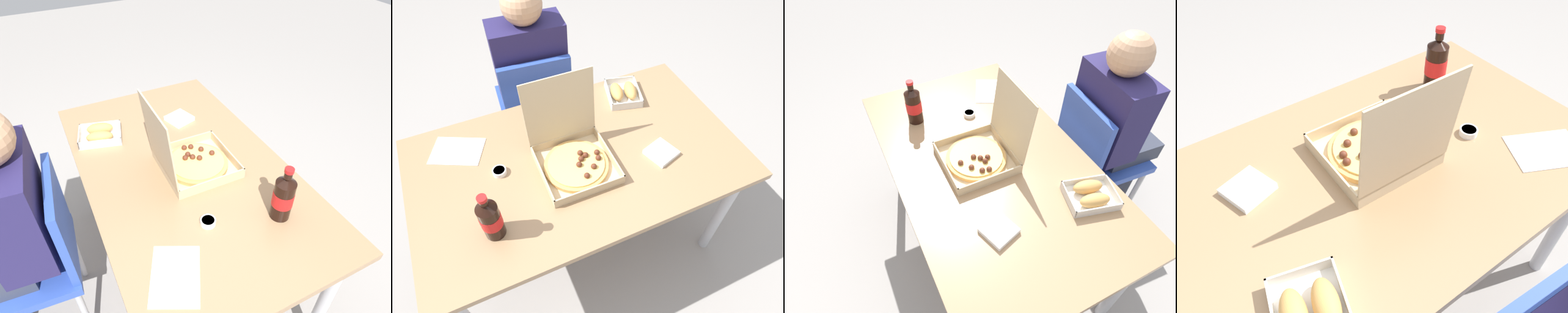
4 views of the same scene
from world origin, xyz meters
TOP-DOWN VIEW (x-y plane):
  - ground_plane at (0.00, 0.00)m, footprint 10.00×10.00m
  - dining_table at (0.00, 0.00)m, footprint 1.36×0.80m
  - chair at (0.01, 0.64)m, footprint 0.43×0.43m
  - diner_person at (0.02, 0.70)m, footprint 0.37×0.43m
  - pizza_box_open at (-0.02, -0.02)m, footprint 0.29×0.33m
  - bread_side_box at (0.35, 0.26)m, footprint 0.19×0.22m
  - cola_bottle at (-0.39, -0.20)m, footprint 0.07×0.07m
  - paper_menu at (-0.45, 0.23)m, footprint 0.25×0.23m
  - napkin_pile at (0.33, -0.13)m, footprint 0.14×0.14m
  - dipping_sauce_cup at (-0.31, 0.05)m, footprint 0.06×0.06m

SIDE VIEW (x-z plane):
  - ground_plane at x=0.00m, z-range 0.00..0.00m
  - chair at x=0.01m, z-range 0.06..0.89m
  - dining_table at x=0.00m, z-range 0.28..0.98m
  - diner_person at x=0.02m, z-range 0.11..1.26m
  - paper_menu at x=-0.45m, z-range 0.70..0.71m
  - napkin_pile at x=0.33m, z-range 0.70..0.72m
  - dipping_sauce_cup at x=-0.31m, z-range 0.71..0.73m
  - bread_side_box at x=0.35m, z-range 0.70..0.76m
  - pizza_box_open at x=-0.02m, z-range 0.58..0.92m
  - cola_bottle at x=-0.39m, z-range 0.69..0.91m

